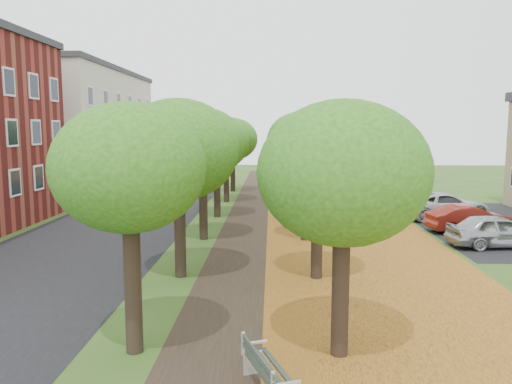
# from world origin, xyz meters

# --- Properties ---
(ground) EXTENTS (120.00, 120.00, 0.00)m
(ground) POSITION_xyz_m (0.00, 0.00, 0.00)
(ground) COLOR #2D4C19
(ground) RESTS_ON ground
(street_asphalt) EXTENTS (8.00, 70.00, 0.01)m
(street_asphalt) POSITION_xyz_m (-7.50, 15.00, 0.00)
(street_asphalt) COLOR black
(street_asphalt) RESTS_ON ground
(footpath) EXTENTS (3.20, 70.00, 0.01)m
(footpath) POSITION_xyz_m (0.00, 15.00, 0.00)
(footpath) COLOR black
(footpath) RESTS_ON ground
(leaf_verge) EXTENTS (7.50, 70.00, 0.01)m
(leaf_verge) POSITION_xyz_m (5.00, 15.00, 0.01)
(leaf_verge) COLOR #B47821
(leaf_verge) RESTS_ON ground
(parking_lot) EXTENTS (9.00, 16.00, 0.01)m
(parking_lot) POSITION_xyz_m (13.50, 16.00, 0.00)
(parking_lot) COLOR black
(parking_lot) RESTS_ON ground
(tree_row_west) EXTENTS (3.82, 33.82, 5.99)m
(tree_row_west) POSITION_xyz_m (-2.20, 15.00, 4.33)
(tree_row_west) COLOR black
(tree_row_west) RESTS_ON ground
(tree_row_east) EXTENTS (3.82, 33.82, 5.99)m
(tree_row_east) POSITION_xyz_m (2.60, 15.00, 4.33)
(tree_row_east) COLOR black
(tree_row_east) RESTS_ON ground
(building_cream) EXTENTS (10.30, 20.30, 10.40)m
(building_cream) POSITION_xyz_m (-17.00, 33.00, 5.21)
(building_cream) COLOR beige
(building_cream) RESTS_ON ground
(bench) EXTENTS (1.22, 2.06, 0.94)m
(bench) POSITION_xyz_m (0.94, -1.84, 0.49)
(bench) COLOR #29332A
(bench) RESTS_ON ground
(car_silver) EXTENTS (4.44, 2.12, 1.46)m
(car_silver) POSITION_xyz_m (11.00, 10.84, 0.73)
(car_silver) COLOR #A4A5A9
(car_silver) RESTS_ON ground
(car_red) EXTENTS (4.31, 1.99, 1.37)m
(car_red) POSITION_xyz_m (11.00, 14.03, 0.68)
(car_red) COLOR maroon
(car_red) RESTS_ON ground
(car_grey) EXTENTS (5.19, 2.18, 1.50)m
(car_grey) POSITION_xyz_m (11.00, 17.98, 0.75)
(car_grey) COLOR #2E2F33
(car_grey) RESTS_ON ground
(car_white) EXTENTS (5.87, 3.74, 1.51)m
(car_white) POSITION_xyz_m (11.00, 17.94, 0.75)
(car_white) COLOR silver
(car_white) RESTS_ON ground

